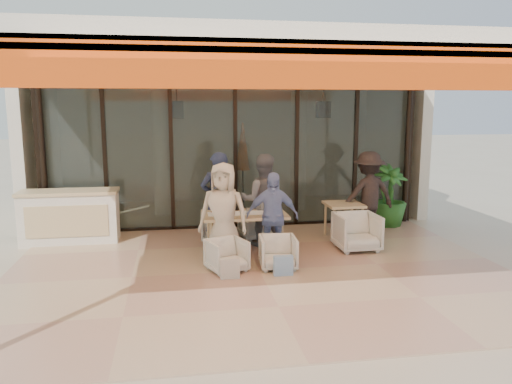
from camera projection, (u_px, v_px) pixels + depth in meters
ground at (259, 272)px, 8.04m from camera, size 70.00×70.00×0.00m
terrace_floor at (259, 271)px, 8.04m from camera, size 8.00×6.00×0.01m
terrace_structure at (262, 63)px, 7.23m from camera, size 8.00×6.00×3.40m
glass_storefront at (235, 155)px, 10.69m from camera, size 8.08×0.10×3.20m
interior_block at (224, 122)px, 12.83m from camera, size 9.05×3.62×3.52m
host_counter at (70, 216)px, 9.64m from camera, size 1.85×0.65×1.04m
dining_table at (244, 216)px, 8.94m from camera, size 1.50×0.90×0.93m
chair_far_left at (216, 225)px, 9.85m from camera, size 0.64×0.60×0.63m
chair_far_right at (258, 221)px, 9.98m from camera, size 0.78×0.74×0.72m
chair_near_left at (227, 254)px, 8.01m from camera, size 0.72×0.70×0.59m
chair_near_right at (278, 251)px, 8.14m from camera, size 0.62×0.59×0.60m
diner_navy at (218, 200)px, 9.26m from camera, size 0.69×0.48×1.81m
diner_grey at (263, 200)px, 9.41m from camera, size 0.96×0.81×1.76m
diner_cream at (223, 213)px, 8.40m from camera, size 0.98×0.81×1.71m
diner_periwinkle at (272, 216)px, 8.55m from camera, size 0.93×0.46×1.54m
tote_bag_cream at (230, 269)px, 7.64m from camera, size 0.30×0.10×0.34m
tote_bag_blue at (283, 266)px, 7.78m from camera, size 0.30×0.10×0.34m
side_table at (344, 209)px, 9.85m from camera, size 0.70×0.70×0.74m
side_chair at (357, 230)px, 9.16m from camera, size 0.76×0.71×0.77m
standing_woman at (368, 194)px, 10.09m from camera, size 1.19×0.77×1.74m
potted_palm at (389, 196)px, 10.96m from camera, size 0.94×0.94×1.37m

